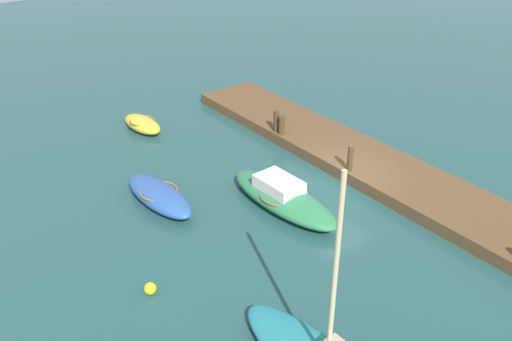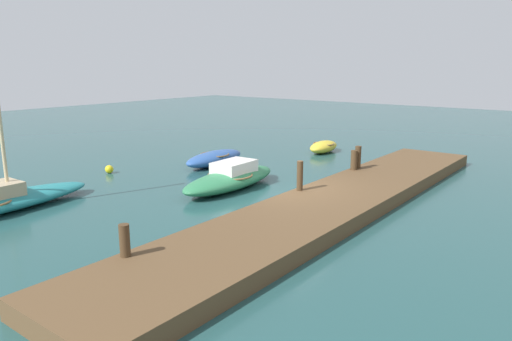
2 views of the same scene
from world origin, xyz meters
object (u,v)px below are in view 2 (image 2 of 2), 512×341
(mooring_post_mid_west, at_px, (300,176))
(mooring_post_mid_east, at_px, (354,160))
(motorboat_green, at_px, (231,178))
(rowboat_blue, at_px, (215,158))
(dinghy_yellow, at_px, (324,147))
(marker_buoy, at_px, (109,169))
(mooring_post_east, at_px, (358,157))
(mooring_post_west, at_px, (125,240))

(mooring_post_mid_west, height_order, mooring_post_mid_east, mooring_post_mid_west)
(motorboat_green, height_order, rowboat_blue, motorboat_green)
(dinghy_yellow, xyz_separation_m, marker_buoy, (-10.42, 5.05, -0.14))
(dinghy_yellow, bearing_deg, mooring_post_east, -142.20)
(mooring_post_west, bearing_deg, rowboat_blue, 32.94)
(mooring_post_west, bearing_deg, mooring_post_mid_east, 0.00)
(rowboat_blue, bearing_deg, marker_buoy, 145.44)
(rowboat_blue, xyz_separation_m, mooring_post_mid_east, (1.20, -6.78, 0.54))
(mooring_post_east, distance_m, marker_buoy, 11.01)
(dinghy_yellow, bearing_deg, mooring_post_mid_west, -159.89)
(mooring_post_mid_west, distance_m, mooring_post_mid_east, 4.20)
(motorboat_green, height_order, mooring_post_east, mooring_post_east)
(rowboat_blue, relative_size, mooring_post_west, 5.02)
(dinghy_yellow, height_order, marker_buoy, dinghy_yellow)
(dinghy_yellow, bearing_deg, mooring_post_west, -170.44)
(marker_buoy, bearing_deg, mooring_post_mid_east, -60.04)
(mooring_post_mid_west, bearing_deg, motorboat_green, 88.00)
(mooring_post_mid_east, bearing_deg, mooring_post_west, 180.00)
(motorboat_green, height_order, mooring_post_mid_east, mooring_post_mid_east)
(dinghy_yellow, height_order, mooring_post_east, mooring_post_east)
(mooring_post_east, bearing_deg, mooring_post_west, 180.00)
(mooring_post_mid_east, bearing_deg, motorboat_green, 141.22)
(mooring_post_mid_west, xyz_separation_m, mooring_post_mid_east, (4.20, 0.00, -0.11))
(mooring_post_mid_east, height_order, marker_buoy, mooring_post_mid_east)
(motorboat_green, bearing_deg, marker_buoy, 99.73)
(mooring_post_mid_west, distance_m, marker_buoy, 9.46)
(mooring_post_east, xyz_separation_m, marker_buoy, (-5.75, 9.35, -0.77))
(mooring_post_mid_east, bearing_deg, dinghy_yellow, 40.58)
(motorboat_green, xyz_separation_m, mooring_post_mid_west, (-0.11, -3.28, 0.58))
(motorboat_green, relative_size, marker_buoy, 14.09)
(mooring_post_east, bearing_deg, marker_buoy, 121.60)
(mooring_post_mid_east, distance_m, marker_buoy, 10.82)
(motorboat_green, relative_size, mooring_post_west, 6.73)
(dinghy_yellow, height_order, mooring_post_mid_west, mooring_post_mid_west)
(mooring_post_west, xyz_separation_m, mooring_post_mid_east, (11.66, 0.00, 0.03))
(mooring_post_mid_east, bearing_deg, mooring_post_mid_west, 180.00)
(mooring_post_west, height_order, mooring_post_mid_east, mooring_post_mid_east)
(marker_buoy, bearing_deg, mooring_post_mid_west, -82.73)
(mooring_post_mid_west, relative_size, marker_buoy, 2.84)
(mooring_post_east, relative_size, marker_buoy, 2.59)
(marker_buoy, bearing_deg, mooring_post_east, -58.40)
(mooring_post_west, relative_size, marker_buoy, 2.09)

